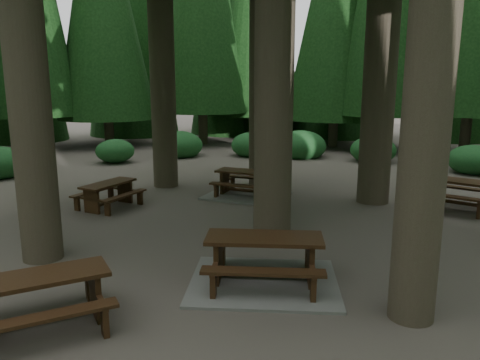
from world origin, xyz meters
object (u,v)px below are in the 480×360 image
at_px(picnic_table_d, 455,189).
at_px(picnic_table_e, 40,293).
at_px(picnic_table_b, 109,191).
at_px(picnic_table_a, 264,267).
at_px(picnic_table_c, 247,188).

relative_size(picnic_table_d, picnic_table_e, 0.91).
relative_size(picnic_table_b, picnic_table_e, 0.71).
bearing_deg(picnic_table_d, picnic_table_b, -143.33).
distance_m(picnic_table_b, picnic_table_d, 9.45).
relative_size(picnic_table_a, picnic_table_c, 1.30).
xyz_separation_m(picnic_table_a, picnic_table_c, (-2.77, 5.59, -0.03)).
xyz_separation_m(picnic_table_b, picnic_table_c, (2.93, 2.75, -0.20)).
relative_size(picnic_table_b, picnic_table_c, 0.71).
bearing_deg(picnic_table_b, picnic_table_a, -113.54).
distance_m(picnic_table_a, picnic_table_c, 6.24).
bearing_deg(picnic_table_e, picnic_table_d, 8.69).
xyz_separation_m(picnic_table_a, picnic_table_b, (-5.70, 2.84, 0.16)).
height_order(picnic_table_c, picnic_table_e, picnic_table_e).
height_order(picnic_table_a, picnic_table_d, picnic_table_a).
distance_m(picnic_table_c, picnic_table_e, 8.28).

